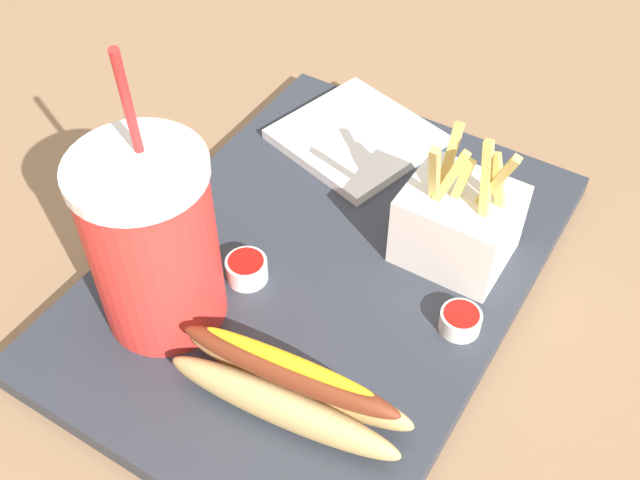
% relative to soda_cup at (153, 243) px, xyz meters
% --- Properties ---
extents(ground_plane, '(2.40, 2.40, 0.02)m').
position_rel_soda_cup_xyz_m(ground_plane, '(0.11, -0.08, -0.11)').
color(ground_plane, '#8C6B4C').
extents(food_tray, '(0.47, 0.34, 0.02)m').
position_rel_soda_cup_xyz_m(food_tray, '(0.11, -0.08, -0.09)').
color(food_tray, '#2D333D').
rests_on(food_tray, ground_plane).
extents(soda_cup, '(0.10, 0.10, 0.26)m').
position_rel_soda_cup_xyz_m(soda_cup, '(0.00, 0.00, 0.00)').
color(soda_cup, red).
rests_on(soda_cup, food_tray).
extents(fries_basket, '(0.08, 0.09, 0.14)m').
position_rel_soda_cup_xyz_m(fries_basket, '(0.18, -0.18, -0.04)').
color(fries_basket, white).
rests_on(fries_basket, food_tray).
extents(hot_dog_1, '(0.07, 0.19, 0.07)m').
position_rel_soda_cup_xyz_m(hot_dog_1, '(-0.02, -0.14, -0.06)').
color(hot_dog_1, tan).
rests_on(hot_dog_1, food_tray).
extents(ketchup_cup_1, '(0.03, 0.03, 0.02)m').
position_rel_soda_cup_xyz_m(ketchup_cup_1, '(0.11, -0.22, -0.07)').
color(ketchup_cup_1, white).
rests_on(ketchup_cup_1, food_tray).
extents(ketchup_cup_2, '(0.04, 0.04, 0.02)m').
position_rel_soda_cup_xyz_m(ketchup_cup_2, '(0.06, -0.04, -0.07)').
color(ketchup_cup_2, white).
rests_on(ketchup_cup_2, food_tray).
extents(napkin_stack, '(0.17, 0.17, 0.01)m').
position_rel_soda_cup_xyz_m(napkin_stack, '(0.27, -0.03, -0.08)').
color(napkin_stack, white).
rests_on(napkin_stack, food_tray).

